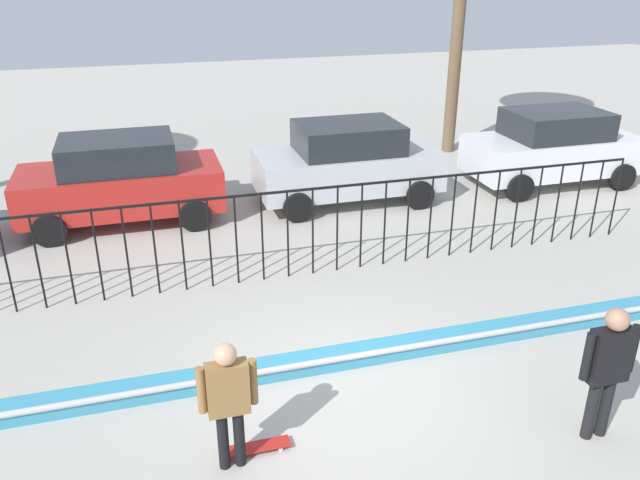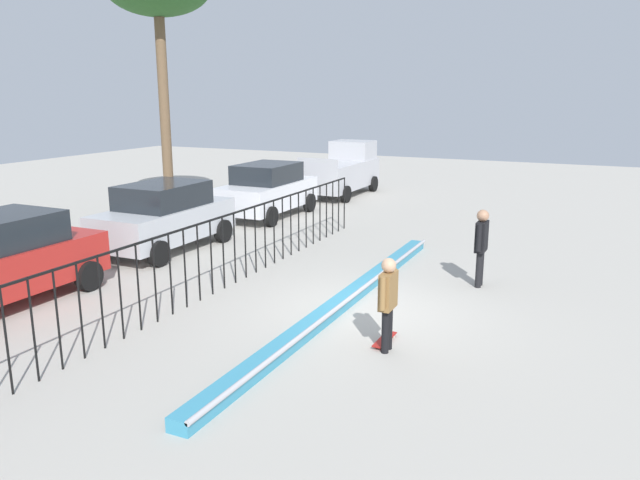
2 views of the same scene
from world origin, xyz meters
TOP-DOWN VIEW (x-y plane):
  - ground_plane at (0.00, 0.00)m, footprint 60.00×60.00m
  - bowl_coping_ledge at (0.00, 0.52)m, footprint 11.00×0.40m
  - perimeter_fence at (0.00, 3.45)m, footprint 14.04×0.04m
  - skateboarder at (-1.75, -1.04)m, footprint 0.67×0.25m
  - skateboard at (-1.43, -0.90)m, footprint 0.80×0.20m
  - camera_operator at (2.62, -1.77)m, footprint 0.72×0.27m
  - parked_car_silver at (2.28, 6.94)m, footprint 4.30×2.12m
  - parked_car_white at (7.71, 6.73)m, footprint 4.30×2.12m
  - pickup_truck at (13.40, 6.26)m, footprint 4.70×2.12m

SIDE VIEW (x-z plane):
  - ground_plane at x=0.00m, z-range 0.00..0.00m
  - skateboard at x=-1.43m, z-range 0.02..0.10m
  - bowl_coping_ledge at x=0.00m, z-range -0.01..0.25m
  - parked_car_silver at x=2.28m, z-range 0.02..1.92m
  - parked_car_white at x=7.71m, z-range 0.02..1.92m
  - skateboarder at x=-1.75m, z-range 0.17..1.83m
  - pickup_truck at x=13.40m, z-range -0.08..2.16m
  - perimeter_fence at x=0.00m, z-range 0.20..1.89m
  - camera_operator at x=2.62m, z-range 0.18..1.97m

